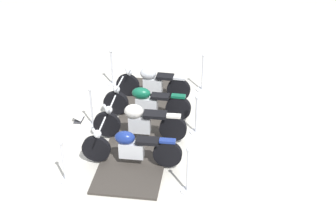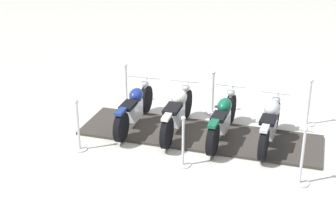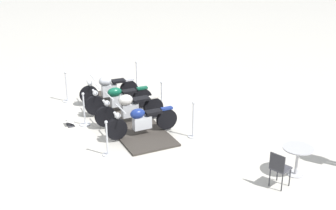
{
  "view_description": "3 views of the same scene",
  "coord_description": "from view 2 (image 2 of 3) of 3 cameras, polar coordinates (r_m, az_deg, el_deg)",
  "views": [
    {
      "loc": [
        -9.74,
        2.02,
        6.64
      ],
      "look_at": [
        -0.71,
        -0.44,
        1.03
      ],
      "focal_mm": 50.64,
      "sensor_mm": 36.0,
      "label": 1
    },
    {
      "loc": [
        -1.62,
        -9.56,
        4.86
      ],
      "look_at": [
        -0.68,
        -0.07,
        0.8
      ],
      "focal_mm": 53.27,
      "sensor_mm": 36.0,
      "label": 2
    },
    {
      "loc": [
        -10.26,
        9.37,
        6.03
      ],
      "look_at": [
        -2.07,
        0.22,
        1.06
      ],
      "focal_mm": 50.01,
      "sensor_mm": 36.0,
      "label": 3
    }
  ],
  "objects": [
    {
      "name": "motorcycle_cream",
      "position": [
        10.75,
        1.11,
        -0.62
      ],
      "size": [
        1.03,
        2.14,
        0.96
      ],
      "rotation": [
        0.0,
        0.0,
        1.19
      ],
      "color": "black",
      "rests_on": "display_platform"
    },
    {
      "name": "stanchion_left_rear",
      "position": [
        10.27,
        -10.19,
        -3.08
      ],
      "size": [
        0.29,
        0.29,
        1.12
      ],
      "color": "silver",
      "rests_on": "ground_plane"
    },
    {
      "name": "stanchion_left_front",
      "position": [
        9.29,
        14.99,
        -6.83
      ],
      "size": [
        0.35,
        0.35,
        1.13
      ],
      "color": "silver",
      "rests_on": "ground_plane"
    },
    {
      "name": "ground_plane",
      "position": [
        10.84,
        3.57,
        -3.6
      ],
      "size": [
        80.0,
        80.0,
        0.0
      ],
      "primitive_type": "plane",
      "color": "beige"
    },
    {
      "name": "stanchion_right_front",
      "position": [
        11.66,
        15.74,
        -0.57
      ],
      "size": [
        0.33,
        0.33,
        1.1
      ],
      "color": "silver",
      "rests_on": "ground_plane"
    },
    {
      "name": "stanchion_left_mid",
      "position": [
        9.55,
        1.73,
        -5.08
      ],
      "size": [
        0.31,
        0.31,
        1.05
      ],
      "color": "silver",
      "rests_on": "ground_plane"
    },
    {
      "name": "info_placard",
      "position": [
        12.33,
        6.23,
        0.03
      ],
      "size": [
        0.4,
        0.33,
        0.19
      ],
      "rotation": [
        0.0,
        0.0,
        5.89
      ],
      "color": "#333338",
      "rests_on": "ground_plane"
    },
    {
      "name": "motorcycle_navy",
      "position": [
        11.06,
        -3.83,
        -0.21
      ],
      "size": [
        1.08,
        2.12,
        0.94
      ],
      "rotation": [
        0.0,
        0.0,
        1.18
      ],
      "color": "black",
      "rests_on": "display_platform"
    },
    {
      "name": "motorcycle_chrome",
      "position": [
        10.44,
        11.64,
        -1.98
      ],
      "size": [
        1.03,
        1.92,
        0.94
      ],
      "rotation": [
        0.0,
        0.0,
        1.12
      ],
      "color": "black",
      "rests_on": "display_platform"
    },
    {
      "name": "motorcycle_forest",
      "position": [
        10.57,
        6.29,
        -1.48
      ],
      "size": [
        1.12,
        2.13,
        0.95
      ],
      "rotation": [
        0.0,
        0.0,
        1.14
      ],
      "color": "black",
      "rests_on": "display_platform"
    },
    {
      "name": "stanchion_right_mid",
      "position": [
        11.88,
        5.13,
        0.55
      ],
      "size": [
        0.35,
        0.35,
        1.07
      ],
      "color": "silver",
      "rests_on": "ground_plane"
    },
    {
      "name": "display_platform",
      "position": [
        10.83,
        3.57,
        -3.46
      ],
      "size": [
        5.33,
        3.34,
        0.06
      ],
      "primitive_type": "cube",
      "rotation": [
        0.0,
        0.0,
        2.74
      ],
      "color": "#38332D",
      "rests_on": "ground_plane"
    },
    {
      "name": "stanchion_right_rear",
      "position": [
        12.46,
        -4.79,
        1.82
      ],
      "size": [
        0.29,
        0.29,
        1.03
      ],
      "color": "silver",
      "rests_on": "ground_plane"
    }
  ]
}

